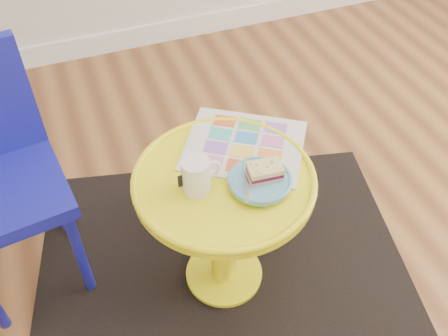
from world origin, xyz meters
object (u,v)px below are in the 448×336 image
object	(u,v)px
mug	(197,175)
plate	(260,181)
side_table	(224,210)
newspaper	(244,145)

from	to	relation	value
mug	plate	xyz separation A→B (m)	(0.17, -0.05, -0.04)
side_table	plate	bearing A→B (deg)	-37.52
side_table	mug	world-z (taller)	mug
side_table	mug	xyz separation A→B (m)	(-0.08, -0.01, 0.20)
plate	newspaper	bearing A→B (deg)	81.97
side_table	newspaper	world-z (taller)	newspaper
plate	side_table	bearing A→B (deg)	142.48
newspaper	plate	xyz separation A→B (m)	(-0.02, -0.17, 0.02)
side_table	mug	size ratio (longest dim) A/B	4.57
newspaper	plate	size ratio (longest dim) A/B	1.98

